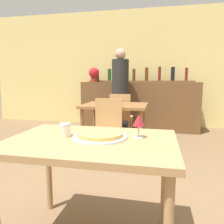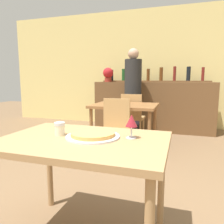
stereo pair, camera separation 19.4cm
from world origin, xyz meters
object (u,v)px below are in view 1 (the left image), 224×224
pizza_tray (100,135)px  cheese_shaker (65,130)px  wine_glass (139,121)px  chair_far_side_front (107,127)px  potted_plant (94,74)px  chair_far_side_back (121,114)px  person_standing (120,89)px

pizza_tray → cheese_shaker: bearing=-174.1°
wine_glass → chair_far_side_front: bearing=111.4°
cheese_shaker → potted_plant: bearing=103.5°
chair_far_side_front → potted_plant: size_ratio=2.68×
chair_far_side_back → chair_far_side_front: bearing=90.0°
cheese_shaker → wine_glass: size_ratio=0.59×
chair_far_side_back → pizza_tray: 2.62m
potted_plant → cheese_shaker: bearing=-76.5°
pizza_tray → potted_plant: potted_plant is taller
chair_far_side_front → cheese_shaker: bearing=-87.7°
chair_far_side_back → person_standing: size_ratio=0.50×
cheese_shaker → wine_glass: bearing=9.9°
pizza_tray → potted_plant: bearing=107.2°
chair_far_side_front → pizza_tray: size_ratio=2.41×
chair_far_side_front → cheese_shaker: chair_far_side_front is taller
chair_far_side_front → chair_far_side_back: size_ratio=1.00×
chair_far_side_front → chair_far_side_back: same height
person_standing → wine_glass: 3.03m
chair_far_side_front → potted_plant: bearing=111.0°
person_standing → pizza_tray: bearing=-82.7°
person_standing → wine_glass: person_standing is taller
chair_far_side_front → chair_far_side_back: 1.12m
chair_far_side_back → person_standing: (-0.09, 0.43, 0.45)m
person_standing → potted_plant: 0.94m
wine_glass → potted_plant: bearing=111.2°
pizza_tray → potted_plant: 3.75m
chair_far_side_back → cheese_shaker: (0.06, -2.62, 0.30)m
wine_glass → potted_plant: 3.77m
wine_glass → cheese_shaker: bearing=-170.1°
chair_far_side_front → pizza_tray: (0.30, -1.47, 0.27)m
pizza_tray → potted_plant: size_ratio=1.11×
person_standing → potted_plant: size_ratio=5.33×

